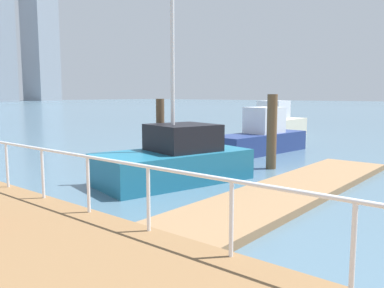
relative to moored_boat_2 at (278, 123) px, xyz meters
The scene contains 9 objects.
ground_plane 15.05m from the moored_boat_2, behind, with size 300.00×300.00×0.00m, color slate.
floating_dock 14.86m from the moored_boat_2, 151.23° to the right, with size 10.69×2.00×0.18m, color #93704C.
boardwalk_railing 20.01m from the moored_boat_2, 154.10° to the right, with size 0.06×25.60×1.08m.
dock_piling_4 11.20m from the moored_boat_2, 153.43° to the right, with size 0.35×0.35×2.59m, color brown.
dock_piling_5 13.62m from the moored_boat_2, 167.94° to the right, with size 0.26×0.26×2.45m, color brown.
moored_boat_2 is the anchor object (origin of this frame).
moored_boat_3 14.19m from the moored_boat_2, 164.48° to the right, with size 4.91×3.22×6.43m.
moored_boat_5 7.41m from the moored_boat_2, 157.81° to the right, with size 5.29×2.07×2.02m.
skyline_tower_7 154.67m from the moored_boat_2, 65.36° to the left, with size 9.82×11.79×44.77m, color #8C939E.
Camera 1 is at (-7.45, 6.08, 2.59)m, focal length 37.11 mm.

